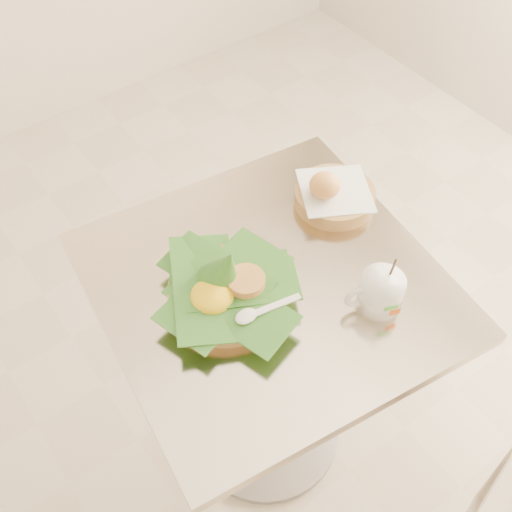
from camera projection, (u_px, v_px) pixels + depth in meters
floor at (242, 455)px, 1.90m from camera, size 3.60×3.60×0.00m
cafe_table at (267, 338)px, 1.54m from camera, size 0.78×0.78×0.75m
rice_basket at (225, 288)px, 1.31m from camera, size 0.30×0.30×0.15m
bread_basket at (333, 194)px, 1.49m from camera, size 0.22×0.22×0.10m
coffee_mug at (380, 292)px, 1.30m from camera, size 0.12×0.10×0.16m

